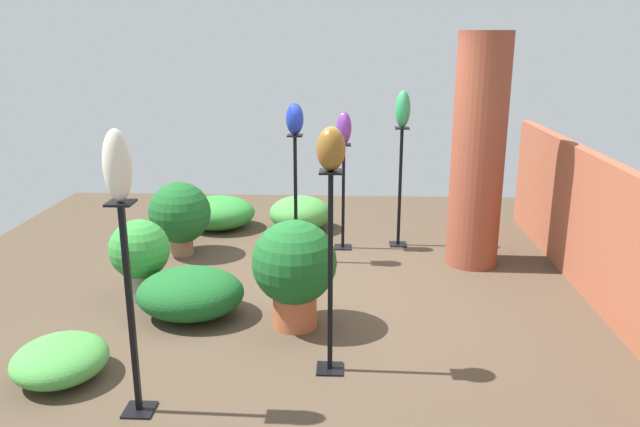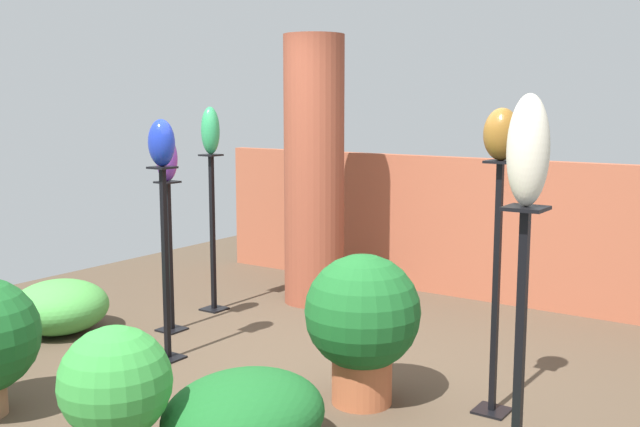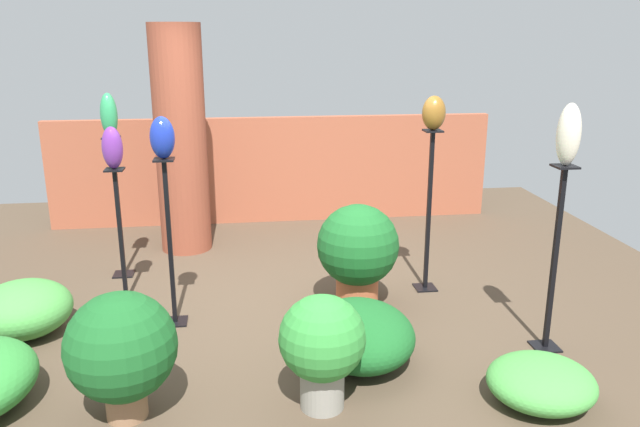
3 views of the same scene
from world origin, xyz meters
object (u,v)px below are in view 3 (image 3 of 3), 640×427
(potted_plant_front_left, at_px, (322,344))
(art_vase_violet, at_px, (112,148))
(art_vase_cobalt, at_px, (162,138))
(art_vase_bronze, at_px, (434,113))
(pedestal_bronze, at_px, (428,218))
(art_vase_jade, at_px, (109,115))
(pedestal_jade, at_px, (118,213))
(potted_plant_mid_right, at_px, (121,349))
(brick_pillar, at_px, (181,141))
(pedestal_cobalt, at_px, (170,250))
(potted_plant_walkway_edge, at_px, (358,250))
(pedestal_violet, at_px, (121,242))
(pedestal_ivory, at_px, (554,267))
(art_vase_ivory, at_px, (569,135))

(potted_plant_front_left, bearing_deg, art_vase_violet, 129.48)
(art_vase_cobalt, distance_m, art_vase_bronze, 2.36)
(pedestal_bronze, height_order, art_vase_jade, art_vase_jade)
(art_vase_cobalt, bearing_deg, art_vase_jade, 117.84)
(art_vase_cobalt, bearing_deg, art_vase_violet, 133.45)
(pedestal_jade, height_order, pedestal_bronze, pedestal_bronze)
(pedestal_jade, relative_size, potted_plant_mid_right, 1.67)
(pedestal_jade, distance_m, potted_plant_front_left, 3.08)
(brick_pillar, relative_size, pedestal_bronze, 1.61)
(brick_pillar, distance_m, art_vase_jade, 1.03)
(pedestal_cobalt, distance_m, pedestal_bronze, 2.36)
(potted_plant_walkway_edge, bearing_deg, brick_pillar, 131.95)
(brick_pillar, bearing_deg, pedestal_violet, -107.49)
(potted_plant_mid_right, bearing_deg, pedestal_bronze, 35.34)
(art_vase_violet, bearing_deg, pedestal_bronze, -1.46)
(pedestal_violet, xyz_separation_m, art_vase_jade, (-0.13, 0.66, 1.05))
(potted_plant_front_left, height_order, potted_plant_walkway_edge, potted_plant_walkway_edge)
(pedestal_bronze, relative_size, potted_plant_mid_right, 1.81)
(pedestal_ivory, bearing_deg, pedestal_cobalt, 164.27)
(pedestal_violet, relative_size, art_vase_bronze, 4.08)
(brick_pillar, distance_m, potted_plant_walkway_edge, 2.54)
(art_vase_ivory, xyz_separation_m, potted_plant_walkway_edge, (-1.32, 0.94, -1.14))
(art_vase_ivory, bearing_deg, pedestal_ivory, 180.00)
(pedestal_bronze, bearing_deg, brick_pillar, 147.74)
(art_vase_ivory, bearing_deg, pedestal_bronze, 115.14)
(pedestal_violet, height_order, pedestal_ivory, pedestal_ivory)
(pedestal_violet, relative_size, pedestal_ivory, 0.85)
(art_vase_cobalt, distance_m, potted_plant_walkway_edge, 1.91)
(brick_pillar, height_order, pedestal_ivory, brick_pillar)
(pedestal_cobalt, xyz_separation_m, art_vase_violet, (-0.49, 0.51, 0.77))
(potted_plant_front_left, relative_size, potted_plant_mid_right, 0.92)
(pedestal_violet, distance_m, art_vase_jade, 1.25)
(art_vase_violet, xyz_separation_m, art_vase_bronze, (2.81, -0.07, 0.26))
(potted_plant_front_left, distance_m, potted_plant_walkway_edge, 1.59)
(pedestal_bronze, bearing_deg, pedestal_violet, 178.54)
(brick_pillar, relative_size, pedestal_cobalt, 1.75)
(art_vase_ivory, height_order, art_vase_jade, art_vase_ivory)
(pedestal_violet, relative_size, art_vase_violet, 3.39)
(potted_plant_walkway_edge, bearing_deg, pedestal_jade, 154.45)
(pedestal_jade, height_order, potted_plant_front_left, pedestal_jade)
(brick_pillar, bearing_deg, potted_plant_front_left, -71.41)
(pedestal_jade, height_order, art_vase_violet, art_vase_violet)
(pedestal_violet, relative_size, potted_plant_walkway_edge, 1.31)
(pedestal_ivory, relative_size, potted_plant_front_left, 1.87)
(pedestal_cobalt, bearing_deg, art_vase_jade, 117.84)
(brick_pillar, distance_m, pedestal_jade, 1.12)
(pedestal_ivory, bearing_deg, pedestal_jade, 150.55)
(pedestal_violet, bearing_deg, art_vase_cobalt, -46.55)
(pedestal_jade, distance_m, potted_plant_mid_right, 2.55)
(art_vase_bronze, height_order, potted_plant_mid_right, art_vase_bronze)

